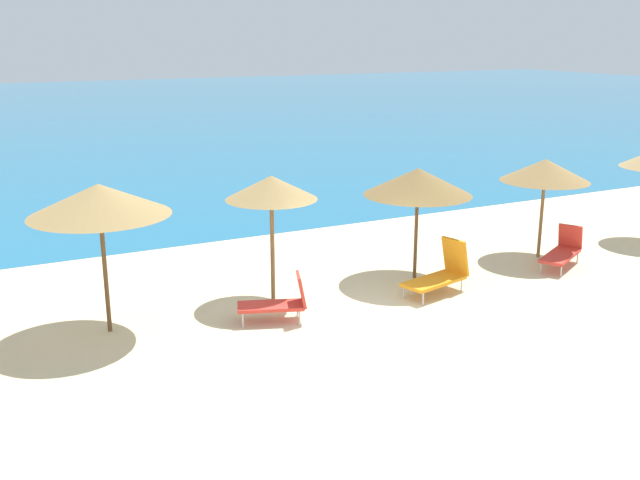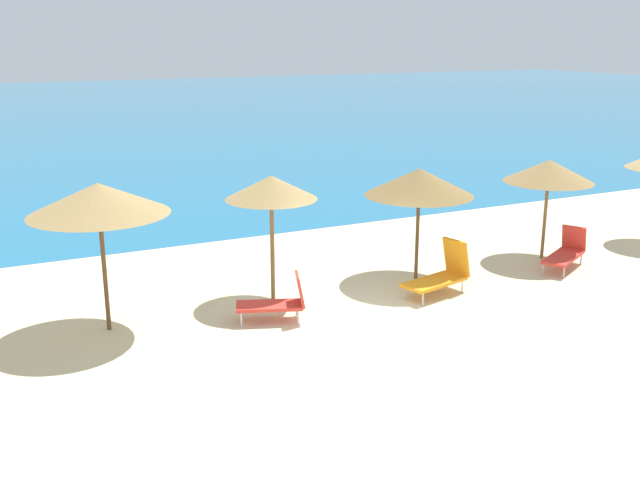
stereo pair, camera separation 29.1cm
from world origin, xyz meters
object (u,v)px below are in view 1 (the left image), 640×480
Objects in this scene: beach_umbrella_3 at (271,188)px; beach_umbrella_5 at (545,170)px; beach_umbrella_2 at (99,200)px; lounge_chair_2 at (441,273)px; beach_umbrella_4 at (418,182)px; lounge_chair_3 at (563,251)px; lounge_chair_1 at (279,301)px.

beach_umbrella_5 is at bearing -1.87° from beach_umbrella_3.
beach_umbrella_2 reaches higher than lounge_chair_2.
beach_umbrella_2 is at bearing 179.92° from beach_umbrella_4.
beach_umbrella_5 is at bearing -1.12° from beach_umbrella_4.
lounge_chair_2 is 3.84m from lounge_chair_3.
beach_umbrella_3 is at bearing 53.57° from lounge_chair_3.
lounge_chair_3 is (10.78, -0.91, -2.20)m from beach_umbrella_2.
lounge_chair_2 is (6.95, -1.12, -2.13)m from beach_umbrella_2.
beach_umbrella_5 is (7.29, -0.24, -0.19)m from beach_umbrella_3.
lounge_chair_2 is (3.45, -1.28, -1.99)m from beach_umbrella_3.
beach_umbrella_2 is 10.79m from beach_umbrella_5.
beach_umbrella_2 reaches higher than beach_umbrella_4.
lounge_chair_2 is 1.00× the size of lounge_chair_3.
beach_umbrella_4 is 4.30m from lounge_chair_3.
beach_umbrella_4 is 1.53× the size of lounge_chair_2.
lounge_chair_3 is at bearing -8.29° from beach_umbrella_3.
beach_umbrella_5 is (10.79, -0.08, -0.33)m from beach_umbrella_2.
beach_umbrella_3 is 7.30m from beach_umbrella_5.
beach_umbrella_3 is at bearing 2.54° from beach_umbrella_2.
lounge_chair_1 is at bearing -165.37° from beach_umbrella_4.
beach_umbrella_3 is 2.38m from lounge_chair_1.
lounge_chair_1 is at bearing 74.86° from lounge_chair_2.
beach_umbrella_5 reaches higher than lounge_chair_2.
lounge_chair_2 is at bearing -71.05° from lounge_chair_1.
beach_umbrella_2 is at bearing 179.56° from beach_umbrella_5.
beach_umbrella_5 is 1.49× the size of lounge_chair_2.
beach_umbrella_2 reaches higher than lounge_chair_1.
beach_umbrella_5 is 7.95m from lounge_chair_1.
beach_umbrella_2 is 1.14× the size of beach_umbrella_5.
beach_umbrella_3 is at bearing 178.13° from beach_umbrella_5.
beach_umbrella_3 is 1.07× the size of beach_umbrella_5.
beach_umbrella_2 is 7.04m from beach_umbrella_4.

